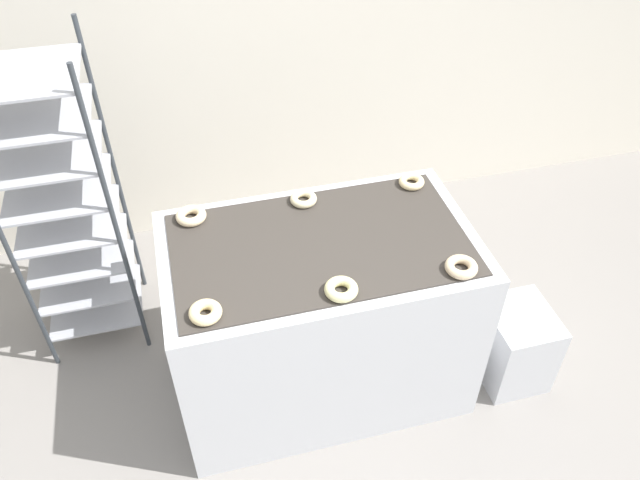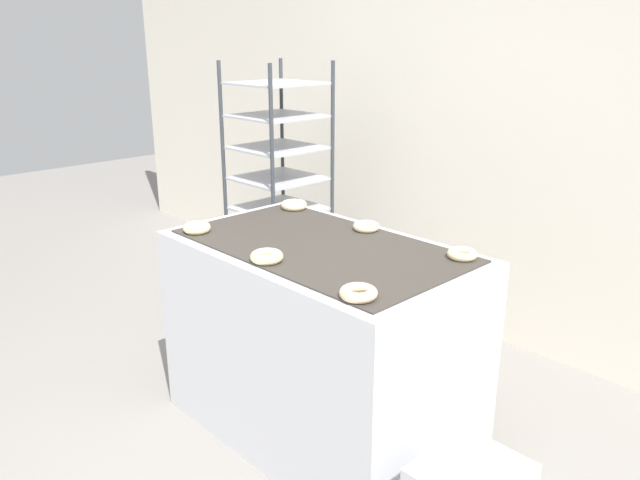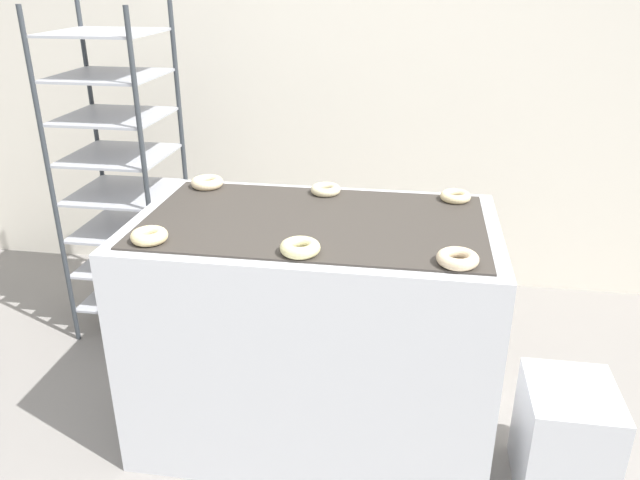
{
  "view_description": "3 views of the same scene",
  "coord_description": "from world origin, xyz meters",
  "px_view_note": "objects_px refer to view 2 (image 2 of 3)",
  "views": [
    {
      "loc": [
        -0.51,
        -1.27,
        2.72
      ],
      "look_at": [
        0.0,
        0.66,
        0.96
      ],
      "focal_mm": 35.0,
      "sensor_mm": 36.0,
      "label": 1
    },
    {
      "loc": [
        1.87,
        -1.13,
        1.82
      ],
      "look_at": [
        0.0,
        0.66,
        0.96
      ],
      "focal_mm": 35.0,
      "sensor_mm": 36.0,
      "label": 2
    },
    {
      "loc": [
        0.36,
        -1.48,
        1.8
      ],
      "look_at": [
        0.0,
        0.81,
        0.79
      ],
      "focal_mm": 35.0,
      "sensor_mm": 36.0,
      "label": 3
    }
  ],
  "objects_px": {
    "donut_near_left": "(197,228)",
    "donut_far_center": "(366,226)",
    "baking_rack_cart": "(279,194)",
    "fryer_machine": "(320,340)",
    "donut_far_left": "(294,205)",
    "donut_near_center": "(267,257)",
    "donut_far_right": "(462,254)",
    "donut_near_right": "(358,293)"
  },
  "relations": [
    {
      "from": "donut_far_left",
      "to": "fryer_machine",
      "type": "bearing_deg",
      "value": -30.57
    },
    {
      "from": "donut_far_center",
      "to": "donut_far_right",
      "type": "distance_m",
      "value": 0.53
    },
    {
      "from": "donut_near_right",
      "to": "donut_far_left",
      "type": "relative_size",
      "value": 0.99
    },
    {
      "from": "donut_near_center",
      "to": "donut_far_center",
      "type": "height_order",
      "value": "donut_near_center"
    },
    {
      "from": "donut_near_center",
      "to": "donut_far_left",
      "type": "relative_size",
      "value": 0.98
    },
    {
      "from": "donut_near_right",
      "to": "donut_far_left",
      "type": "height_order",
      "value": "donut_far_left"
    },
    {
      "from": "baking_rack_cart",
      "to": "donut_near_left",
      "type": "distance_m",
      "value": 1.15
    },
    {
      "from": "donut_near_right",
      "to": "donut_far_center",
      "type": "distance_m",
      "value": 0.8
    },
    {
      "from": "baking_rack_cart",
      "to": "donut_near_left",
      "type": "relative_size",
      "value": 13.06
    },
    {
      "from": "donut_near_center",
      "to": "donut_far_right",
      "type": "distance_m",
      "value": 0.8
    },
    {
      "from": "donut_near_left",
      "to": "donut_far_center",
      "type": "height_order",
      "value": "donut_near_left"
    },
    {
      "from": "donut_near_left",
      "to": "donut_near_center",
      "type": "xyz_separation_m",
      "value": [
        0.53,
        -0.01,
        -0.0
      ]
    },
    {
      "from": "donut_far_right",
      "to": "donut_near_center",
      "type": "bearing_deg",
      "value": -131.08
    },
    {
      "from": "baking_rack_cart",
      "to": "fryer_machine",
      "type": "bearing_deg",
      "value": -32.07
    },
    {
      "from": "baking_rack_cart",
      "to": "donut_near_right",
      "type": "distance_m",
      "value": 1.91
    },
    {
      "from": "baking_rack_cart",
      "to": "donut_near_center",
      "type": "relative_size",
      "value": 12.34
    },
    {
      "from": "baking_rack_cart",
      "to": "donut_far_left",
      "type": "xyz_separation_m",
      "value": [
        0.59,
        -0.39,
        0.11
      ]
    },
    {
      "from": "donut_near_center",
      "to": "donut_far_left",
      "type": "height_order",
      "value": "same"
    },
    {
      "from": "fryer_machine",
      "to": "donut_near_center",
      "type": "height_order",
      "value": "donut_near_center"
    },
    {
      "from": "fryer_machine",
      "to": "donut_far_right",
      "type": "xyz_separation_m",
      "value": [
        0.53,
        0.3,
        0.49
      ]
    },
    {
      "from": "fryer_machine",
      "to": "donut_far_left",
      "type": "bearing_deg",
      "value": 149.43
    },
    {
      "from": "donut_near_left",
      "to": "donut_near_center",
      "type": "relative_size",
      "value": 0.94
    },
    {
      "from": "donut_far_center",
      "to": "donut_far_left",
      "type": "bearing_deg",
      "value": 179.49
    },
    {
      "from": "donut_near_center",
      "to": "donut_far_left",
      "type": "xyz_separation_m",
      "value": [
        -0.52,
        0.61,
        -0.0
      ]
    },
    {
      "from": "donut_near_right",
      "to": "donut_far_center",
      "type": "height_order",
      "value": "donut_near_right"
    },
    {
      "from": "donut_near_right",
      "to": "donut_far_right",
      "type": "distance_m",
      "value": 0.61
    },
    {
      "from": "donut_far_center",
      "to": "donut_near_left",
      "type": "bearing_deg",
      "value": -131.48
    },
    {
      "from": "donut_near_center",
      "to": "donut_near_left",
      "type": "bearing_deg",
      "value": 178.52
    },
    {
      "from": "donut_far_center",
      "to": "fryer_machine",
      "type": "bearing_deg",
      "value": -89.71
    },
    {
      "from": "baking_rack_cart",
      "to": "donut_near_right",
      "type": "bearing_deg",
      "value": -31.68
    },
    {
      "from": "donut_near_right",
      "to": "donut_near_center",
      "type": "bearing_deg",
      "value": 179.7
    },
    {
      "from": "fryer_machine",
      "to": "donut_far_center",
      "type": "relative_size",
      "value": 11.06
    },
    {
      "from": "donut_far_left",
      "to": "donut_far_center",
      "type": "distance_m",
      "value": 0.52
    },
    {
      "from": "donut_near_left",
      "to": "donut_far_left",
      "type": "bearing_deg",
      "value": 89.25
    },
    {
      "from": "baking_rack_cart",
      "to": "donut_far_right",
      "type": "relative_size",
      "value": 13.56
    },
    {
      "from": "donut_far_left",
      "to": "donut_far_center",
      "type": "relative_size",
      "value": 1.1
    },
    {
      "from": "fryer_machine",
      "to": "baking_rack_cart",
      "type": "distance_m",
      "value": 1.36
    },
    {
      "from": "donut_near_left",
      "to": "donut_far_center",
      "type": "distance_m",
      "value": 0.79
    },
    {
      "from": "donut_near_left",
      "to": "donut_near_right",
      "type": "xyz_separation_m",
      "value": [
        1.04,
        -0.02,
        -0.0
      ]
    },
    {
      "from": "donut_near_left",
      "to": "donut_near_center",
      "type": "height_order",
      "value": "same"
    },
    {
      "from": "donut_near_center",
      "to": "donut_far_right",
      "type": "xyz_separation_m",
      "value": [
        0.53,
        0.6,
        -0.0
      ]
    },
    {
      "from": "donut_far_left",
      "to": "donut_near_left",
      "type": "bearing_deg",
      "value": -90.75
    }
  ]
}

